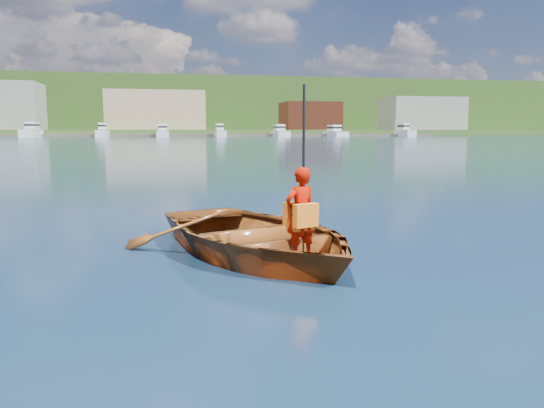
{
  "coord_description": "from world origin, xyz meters",
  "views": [
    {
      "loc": [
        -1.21,
        -7.84,
        1.77
      ],
      "look_at": [
        0.2,
        -0.51,
        0.73
      ],
      "focal_mm": 35.0,
      "sensor_mm": 36.0,
      "label": 1
    }
  ],
  "objects": [
    {
      "name": "hillside_trees",
      "position": [
        24.06,
        238.79,
        17.96
      ],
      "size": [
        288.54,
        83.33,
        26.53
      ],
      "color": "#382314",
      "rests_on": "ground"
    },
    {
      "name": "rowboat",
      "position": [
        -0.04,
        -0.51,
        0.28
      ],
      "size": [
        4.29,
        4.98,
        0.87
      ],
      "color": "brown",
      "rests_on": "ground"
    },
    {
      "name": "dock",
      "position": [
        -0.89,
        148.0,
        0.4
      ],
      "size": [
        160.05,
        6.89,
        0.8
      ],
      "color": "brown",
      "rests_on": "ground"
    },
    {
      "name": "ground",
      "position": [
        0.0,
        0.0,
        0.0
      ],
      "size": [
        600.0,
        600.0,
        0.0
      ],
      "color": "#0E1A3C",
      "rests_on": "ground"
    },
    {
      "name": "child_paddler",
      "position": [
        0.42,
        -1.3,
        0.71
      ],
      "size": [
        0.52,
        0.44,
        2.26
      ],
      "color": "#A70F00",
      "rests_on": "ground"
    },
    {
      "name": "shoreline",
      "position": [
        0.0,
        236.61,
        10.32
      ],
      "size": [
        400.0,
        140.0,
        22.0
      ],
      "color": "#425B27",
      "rests_on": "ground"
    },
    {
      "name": "marina_yachts",
      "position": [
        -4.45,
        143.32,
        1.35
      ],
      "size": [
        144.95,
        13.43,
        4.26
      ],
      "color": "white",
      "rests_on": "ground"
    },
    {
      "name": "waterfront_buildings",
      "position": [
        -7.74,
        165.0,
        7.74
      ],
      "size": [
        202.0,
        16.0,
        14.0
      ],
      "color": "brown",
      "rests_on": "ground"
    }
  ]
}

